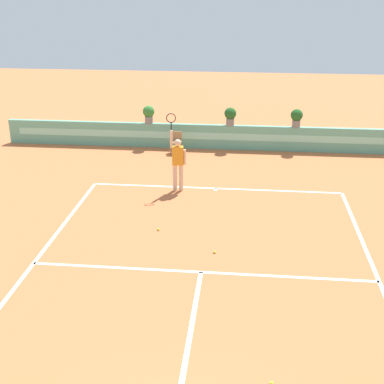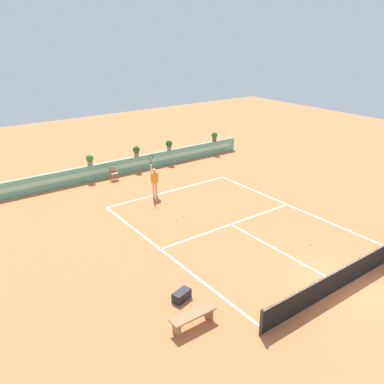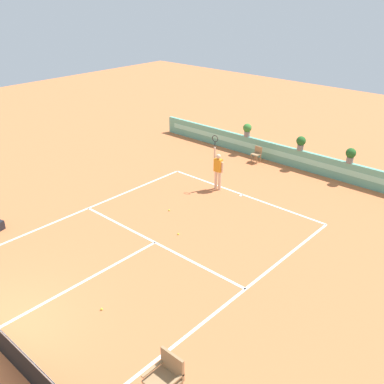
% 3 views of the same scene
% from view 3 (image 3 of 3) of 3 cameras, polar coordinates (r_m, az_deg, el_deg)
% --- Properties ---
extents(ground_plane, '(60.00, 60.00, 0.00)m').
position_cam_3_polar(ground_plane, '(16.27, -5.83, -7.06)').
color(ground_plane, '#C66B3D').
extents(court_lines, '(8.32, 11.94, 0.01)m').
position_cam_3_polar(court_lines, '(16.68, -4.01, -6.08)').
color(court_lines, white).
rests_on(court_lines, ground).
extents(back_wall_barrier, '(18.00, 0.21, 1.00)m').
position_cam_3_polar(back_wall_barrier, '(23.50, 13.09, 4.33)').
color(back_wall_barrier, '#60A88E').
rests_on(back_wall_barrier, ground).
extents(ball_kid_chair, '(0.44, 0.44, 0.85)m').
position_cam_3_polar(ball_kid_chair, '(23.79, 8.39, 4.93)').
color(ball_kid_chair, '#99754C').
rests_on(ball_kid_chair, ground).
extents(tennis_player, '(0.62, 0.26, 2.58)m').
position_cam_3_polar(tennis_player, '(20.17, 3.38, 3.09)').
color(tennis_player, beige).
rests_on(tennis_player, ground).
extents(tennis_ball_near_baseline, '(0.07, 0.07, 0.07)m').
position_cam_3_polar(tennis_ball_near_baseline, '(18.62, -2.97, -2.36)').
color(tennis_ball_near_baseline, '#CCE033').
rests_on(tennis_ball_near_baseline, ground).
extents(tennis_ball_mid_court, '(0.07, 0.07, 0.07)m').
position_cam_3_polar(tennis_ball_mid_court, '(16.91, -1.79, -5.44)').
color(tennis_ball_mid_court, '#CCE033').
rests_on(tennis_ball_mid_court, ground).
extents(tennis_ball_by_sideline, '(0.07, 0.07, 0.07)m').
position_cam_3_polar(tennis_ball_by_sideline, '(13.66, -11.61, -14.60)').
color(tennis_ball_by_sideline, '#CCE033').
rests_on(tennis_ball_by_sideline, ground).
extents(potted_plant_centre, '(0.48, 0.48, 0.72)m').
position_cam_3_polar(potted_plant_centre, '(23.08, 13.90, 6.26)').
color(potted_plant_centre, gray).
rests_on(potted_plant_centre, back_wall_barrier).
extents(potted_plant_left, '(0.48, 0.48, 0.72)m').
position_cam_3_polar(potted_plant_left, '(24.70, 7.16, 8.08)').
color(potted_plant_left, gray).
rests_on(potted_plant_left, back_wall_barrier).
extents(potted_plant_right, '(0.48, 0.48, 0.72)m').
position_cam_3_polar(potted_plant_right, '(22.06, 19.83, 4.59)').
color(potted_plant_right, gray).
rests_on(potted_plant_right, back_wall_barrier).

